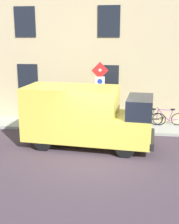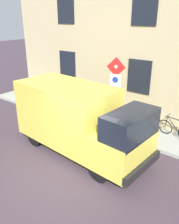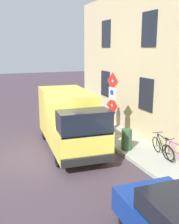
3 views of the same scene
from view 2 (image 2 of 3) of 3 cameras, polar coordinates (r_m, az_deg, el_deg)
The scene contains 8 objects.
ground_plane at distance 7.94m, azimuth -6.04°, elevation -15.12°, with size 80.00×80.00×0.00m, color #41343E.
sidewalk_slab at distance 10.78m, azimuth 8.96°, elevation -4.04°, with size 1.82×17.57×0.14m, color #A0A399.
building_facade at distance 10.87m, azimuth 13.43°, elevation 15.42°, with size 0.75×15.57×7.21m.
sign_post_stacked at distance 9.56m, azimuth 6.30°, elevation 5.96°, with size 0.20×0.55×3.09m.
delivery_van at distance 8.60m, azimuth -2.77°, elevation -1.56°, with size 2.41×5.47×2.50m.
bicycle_black at distance 10.21m, azimuth 20.49°, elevation -4.08°, with size 0.49×1.72×0.89m.
pedestrian at distance 11.63m, azimuth 0.82°, elevation 3.60°, with size 0.44×0.48×1.72m.
litter_bin at distance 9.77m, azimuth 11.88°, elevation -3.78°, with size 0.44×0.44×0.90m, color #2D5133.
Camera 2 is at (-4.50, -4.43, 4.83)m, focal length 37.55 mm.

